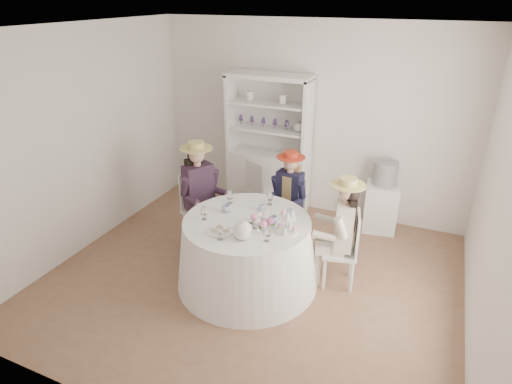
% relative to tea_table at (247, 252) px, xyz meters
% --- Properties ---
extents(ground, '(4.50, 4.50, 0.00)m').
position_rel_tea_table_xyz_m(ground, '(0.03, 0.08, -0.39)').
color(ground, brown).
rests_on(ground, ground).
extents(ceiling, '(4.50, 4.50, 0.00)m').
position_rel_tea_table_xyz_m(ceiling, '(0.03, 0.08, 2.31)').
color(ceiling, white).
rests_on(ceiling, wall_back).
extents(wall_back, '(4.50, 0.00, 4.50)m').
position_rel_tea_table_xyz_m(wall_back, '(0.03, 2.08, 0.96)').
color(wall_back, silver).
rests_on(wall_back, ground).
extents(wall_front, '(4.50, 0.00, 4.50)m').
position_rel_tea_table_xyz_m(wall_front, '(0.03, -1.92, 0.96)').
color(wall_front, silver).
rests_on(wall_front, ground).
extents(wall_left, '(0.00, 4.50, 4.50)m').
position_rel_tea_table_xyz_m(wall_left, '(-2.22, 0.08, 0.96)').
color(wall_left, silver).
rests_on(wall_left, ground).
extents(wall_right, '(0.00, 4.50, 4.50)m').
position_rel_tea_table_xyz_m(wall_right, '(2.28, 0.08, 0.96)').
color(wall_right, silver).
rests_on(wall_right, ground).
extents(tea_table, '(1.57, 1.57, 0.79)m').
position_rel_tea_table_xyz_m(tea_table, '(0.00, 0.00, 0.00)').
color(tea_table, white).
rests_on(tea_table, ground).
extents(hutch, '(1.27, 0.68, 2.00)m').
position_rel_tea_table_xyz_m(hutch, '(-0.50, 1.85, 0.32)').
color(hutch, silver).
rests_on(hutch, ground).
extents(side_table, '(0.49, 0.49, 0.67)m').
position_rel_tea_table_xyz_m(side_table, '(1.16, 1.83, -0.06)').
color(side_table, silver).
rests_on(side_table, ground).
extents(hatbox, '(0.40, 0.40, 0.32)m').
position_rel_tea_table_xyz_m(hatbox, '(1.16, 1.83, 0.44)').
color(hatbox, black).
rests_on(hatbox, side_table).
extents(guest_left, '(0.59, 0.54, 1.39)m').
position_rel_tea_table_xyz_m(guest_left, '(-0.88, 0.50, 0.39)').
color(guest_left, silver).
rests_on(guest_left, ground).
extents(guest_mid, '(0.46, 0.48, 1.24)m').
position_rel_tea_table_xyz_m(guest_mid, '(0.12, 1.01, 0.31)').
color(guest_mid, silver).
rests_on(guest_mid, ground).
extents(guest_right, '(0.52, 0.49, 1.29)m').
position_rel_tea_table_xyz_m(guest_right, '(0.94, 0.38, 0.34)').
color(guest_right, silver).
rests_on(guest_right, ground).
extents(spare_chair, '(0.48, 0.48, 0.87)m').
position_rel_tea_table_xyz_m(spare_chair, '(-0.49, 1.49, 0.08)').
color(spare_chair, silver).
rests_on(spare_chair, ground).
extents(teacup_a, '(0.11, 0.11, 0.07)m').
position_rel_tea_table_xyz_m(teacup_a, '(-0.29, 0.08, 0.43)').
color(teacup_a, white).
rests_on(teacup_a, tea_table).
extents(teacup_b, '(0.08, 0.08, 0.06)m').
position_rel_tea_table_xyz_m(teacup_b, '(0.05, 0.27, 0.43)').
color(teacup_b, white).
rests_on(teacup_b, tea_table).
extents(teacup_c, '(0.11, 0.11, 0.07)m').
position_rel_tea_table_xyz_m(teacup_c, '(0.28, 0.07, 0.43)').
color(teacup_c, white).
rests_on(teacup_c, tea_table).
extents(flower_bowl, '(0.21, 0.21, 0.05)m').
position_rel_tea_table_xyz_m(flower_bowl, '(0.20, -0.08, 0.42)').
color(flower_bowl, white).
rests_on(flower_bowl, tea_table).
extents(flower_arrangement, '(0.20, 0.20, 0.08)m').
position_rel_tea_table_xyz_m(flower_arrangement, '(0.20, -0.06, 0.49)').
color(flower_arrangement, pink).
rests_on(flower_arrangement, tea_table).
extents(table_teapot, '(0.27, 0.19, 0.20)m').
position_rel_tea_table_xyz_m(table_teapot, '(0.12, -0.34, 0.48)').
color(table_teapot, white).
rests_on(table_teapot, tea_table).
extents(sandwich_plate, '(0.28, 0.28, 0.06)m').
position_rel_tea_table_xyz_m(sandwich_plate, '(-0.15, -0.33, 0.41)').
color(sandwich_plate, white).
rests_on(sandwich_plate, tea_table).
extents(cupcake_stand, '(0.24, 0.24, 0.22)m').
position_rel_tea_table_xyz_m(cupcake_stand, '(0.47, -0.05, 0.48)').
color(cupcake_stand, white).
rests_on(cupcake_stand, tea_table).
extents(stemware_set, '(0.94, 0.98, 0.15)m').
position_rel_tea_table_xyz_m(stemware_set, '(-0.00, 0.00, 0.47)').
color(stemware_set, white).
rests_on(stemware_set, tea_table).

